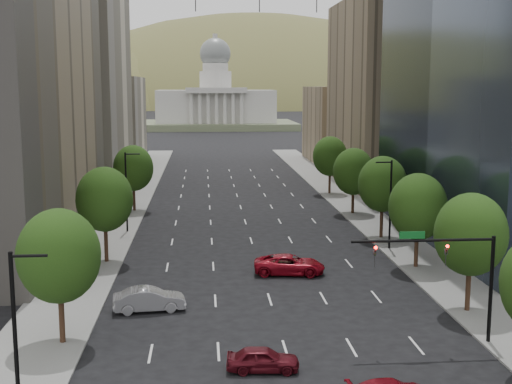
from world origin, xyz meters
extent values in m
cube|color=slate|center=(-15.50, 60.00, 0.07)|extent=(6.00, 200.00, 0.15)
cube|color=slate|center=(15.50, 60.00, 0.07)|extent=(6.00, 200.00, 0.15)
cube|color=beige|center=(-25.00, 103.00, 17.50)|extent=(14.00, 30.00, 35.00)
cube|color=beige|center=(-25.00, 136.00, 9.00)|extent=(14.00, 26.00, 18.00)
cube|color=#8C7759|center=(25.00, 100.00, 15.00)|extent=(14.00, 30.00, 30.00)
cube|color=#8C7759|center=(25.00, 133.00, 8.00)|extent=(14.00, 26.00, 16.00)
cylinder|color=#382316|center=(14.00, 36.00, 2.00)|extent=(0.36, 0.36, 4.00)
ellipsoid|color=#1B380F|center=(14.00, 36.00, 5.76)|extent=(5.20, 5.20, 5.98)
cylinder|color=#382316|center=(14.00, 48.00, 1.95)|extent=(0.36, 0.36, 3.90)
ellipsoid|color=#1B380F|center=(14.00, 48.00, 5.62)|extent=(5.20, 5.20, 5.98)
cylinder|color=#382316|center=(14.00, 60.00, 2.05)|extent=(0.36, 0.36, 4.10)
ellipsoid|color=#1B380F|center=(14.00, 60.00, 5.90)|extent=(5.20, 5.20, 5.98)
cylinder|color=#382316|center=(14.00, 74.00, 1.90)|extent=(0.36, 0.36, 3.80)
ellipsoid|color=#1B380F|center=(14.00, 74.00, 5.47)|extent=(5.20, 5.20, 5.98)
cylinder|color=#382316|center=(14.00, 90.00, 2.00)|extent=(0.36, 0.36, 4.00)
ellipsoid|color=#1B380F|center=(14.00, 90.00, 5.76)|extent=(5.20, 5.20, 5.98)
cylinder|color=#382316|center=(-14.00, 32.00, 2.00)|extent=(0.36, 0.36, 4.00)
ellipsoid|color=#1B380F|center=(-14.00, 32.00, 5.76)|extent=(5.20, 5.20, 5.98)
cylinder|color=#382316|center=(-14.00, 52.00, 2.08)|extent=(0.36, 0.36, 4.15)
ellipsoid|color=#1B380F|center=(-14.00, 52.00, 5.98)|extent=(5.20, 5.20, 5.98)
cylinder|color=#382316|center=(-14.00, 78.00, 1.98)|extent=(0.36, 0.36, 3.95)
ellipsoid|color=#1B380F|center=(-14.00, 78.00, 5.69)|extent=(5.20, 5.20, 5.98)
cylinder|color=black|center=(13.50, 55.00, 4.50)|extent=(0.20, 0.20, 9.00)
cylinder|color=black|center=(12.70, 55.00, 8.80)|extent=(1.60, 0.14, 0.14)
cylinder|color=black|center=(-13.50, 20.00, 4.50)|extent=(0.20, 0.20, 9.00)
cylinder|color=black|center=(-12.70, 20.00, 8.80)|extent=(1.60, 0.14, 0.14)
cylinder|color=black|center=(-13.50, 65.00, 4.50)|extent=(0.20, 0.20, 9.00)
cylinder|color=black|center=(-12.70, 65.00, 8.80)|extent=(1.60, 0.14, 0.14)
cylinder|color=black|center=(13.00, 30.00, 3.50)|extent=(0.24, 0.24, 7.00)
cylinder|color=black|center=(8.50, 30.00, 6.80)|extent=(9.00, 0.18, 0.18)
imported|color=black|center=(10.00, 30.00, 6.25)|extent=(0.18, 0.22, 1.10)
imported|color=black|center=(5.50, 30.00, 6.25)|extent=(0.18, 0.22, 1.10)
sphere|color=#FF0C07|center=(10.00, 29.82, 6.45)|extent=(0.20, 0.20, 0.20)
sphere|color=#FF0C07|center=(5.50, 29.82, 6.45)|extent=(0.20, 0.20, 0.20)
cube|color=#0C591E|center=(7.80, 30.00, 7.15)|extent=(1.60, 0.06, 0.45)
cube|color=#596647|center=(0.00, 250.00, 1.25)|extent=(60.00, 40.00, 2.50)
cube|color=silver|center=(0.00, 250.00, 8.50)|extent=(44.00, 26.00, 12.00)
cube|color=silver|center=(0.00, 236.00, 14.50)|extent=(22.00, 4.00, 2.00)
cylinder|color=silver|center=(0.00, 250.00, 18.00)|extent=(12.00, 12.00, 7.00)
cylinder|color=silver|center=(0.00, 250.00, 23.00)|extent=(9.60, 9.60, 3.00)
sphere|color=slate|center=(0.00, 250.00, 28.10)|extent=(11.60, 11.60, 11.60)
cylinder|color=silver|center=(0.00, 250.00, 33.95)|extent=(1.80, 1.80, 2.50)
ellipsoid|color=olive|center=(-140.00, 560.00, -33.25)|extent=(380.00, 342.00, 190.00)
ellipsoid|color=olive|center=(40.00, 600.00, -42.00)|extent=(440.00, 396.00, 240.00)
ellipsoid|color=olive|center=(210.00, 640.00, -35.00)|extent=(360.00, 324.00, 200.00)
imported|color=#4F0D16|center=(-1.68, 26.93, 0.71)|extent=(4.30, 1.98, 1.43)
imported|color=#96969B|center=(-9.00, 38.05, 0.86)|extent=(5.41, 2.45, 1.72)
imported|color=maroon|center=(2.41, 46.93, 0.85)|extent=(6.43, 3.54, 1.71)
camera|label=1|loc=(-4.95, -9.79, 16.25)|focal=47.51mm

